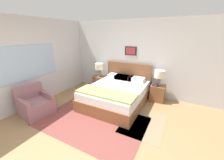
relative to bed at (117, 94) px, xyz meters
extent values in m
plane|color=#99754C|center=(0.09, -2.12, -0.32)|extent=(16.00, 16.00, 0.00)
cube|color=silver|center=(0.09, 1.09, 0.98)|extent=(7.08, 0.06, 2.60)
cube|color=black|center=(0.03, 1.04, 1.23)|extent=(0.43, 0.02, 0.30)
cube|color=#9E2D33|center=(0.03, 1.03, 1.23)|extent=(0.35, 0.00, 0.24)
cube|color=silver|center=(-2.28, -0.53, 0.98)|extent=(0.06, 5.57, 2.60)
cube|color=#9EBCDB|center=(-2.24, -1.27, 1.02)|extent=(0.02, 1.79, 0.98)
cube|color=brown|center=(-0.11, -1.21, -0.32)|extent=(2.64, 1.71, 0.01)
cube|color=#897556|center=(1.08, -0.63, -0.32)|extent=(0.99, 1.31, 0.01)
cube|color=brown|center=(0.00, -0.04, -0.18)|extent=(1.69, 2.07, 0.28)
cube|color=brown|center=(0.00, -1.04, 0.00)|extent=(1.69, 0.06, 0.08)
cube|color=silver|center=(0.00, -0.04, 0.11)|extent=(1.62, 1.99, 0.29)
cube|color=brown|center=(0.00, 0.97, 0.53)|extent=(1.69, 0.06, 0.55)
cube|color=#8E9E5B|center=(0.00, -0.68, 0.28)|extent=(1.66, 0.58, 0.06)
cube|color=silver|center=(-0.40, 0.74, 0.32)|extent=(0.52, 0.32, 0.14)
cube|color=silver|center=(0.41, 0.74, 0.32)|extent=(0.52, 0.32, 0.14)
cube|color=#9E2D33|center=(0.00, 0.74, 0.32)|extent=(0.52, 0.32, 0.14)
cube|color=#9E2D33|center=(-0.13, 0.74, 0.32)|extent=(0.52, 0.32, 0.14)
cube|color=#8E606B|center=(-1.67, -1.61, -0.12)|extent=(0.83, 0.83, 0.41)
cube|color=#8E606B|center=(-1.98, -1.58, 0.28)|extent=(0.21, 0.75, 0.38)
cube|color=#8E606B|center=(-1.63, -1.30, 0.16)|extent=(0.74, 0.19, 0.14)
cube|color=#8E606B|center=(-1.72, -1.93, 0.16)|extent=(0.74, 0.19, 0.14)
cube|color=brown|center=(-1.13, 0.79, -0.06)|extent=(0.44, 0.43, 0.53)
sphere|color=#332D28|center=(-1.13, 0.56, 0.09)|extent=(0.02, 0.02, 0.02)
cube|color=brown|center=(1.13, 0.79, -0.06)|extent=(0.44, 0.43, 0.53)
sphere|color=#332D28|center=(1.13, 0.56, 0.09)|extent=(0.02, 0.02, 0.02)
cylinder|color=slate|center=(-1.13, 0.77, 0.32)|extent=(0.10, 0.10, 0.21)
cylinder|color=slate|center=(-1.13, 0.77, 0.45)|extent=(0.02, 0.02, 0.06)
cylinder|color=beige|center=(-1.13, 0.77, 0.60)|extent=(0.32, 0.32, 0.24)
cylinder|color=slate|center=(1.13, 0.77, 0.32)|extent=(0.10, 0.10, 0.21)
cylinder|color=slate|center=(1.13, 0.77, 0.45)|extent=(0.02, 0.02, 0.06)
cylinder|color=beige|center=(1.13, 0.77, 0.60)|extent=(0.32, 0.32, 0.24)
cube|color=#335693|center=(1.03, 0.75, 0.23)|extent=(0.22, 0.25, 0.03)
cube|color=#B7332D|center=(1.03, 0.75, 0.26)|extent=(0.17, 0.28, 0.03)
cube|color=#232328|center=(1.03, 0.75, 0.28)|extent=(0.21, 0.27, 0.03)
camera|label=1|loc=(1.73, -3.60, 1.82)|focal=22.00mm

